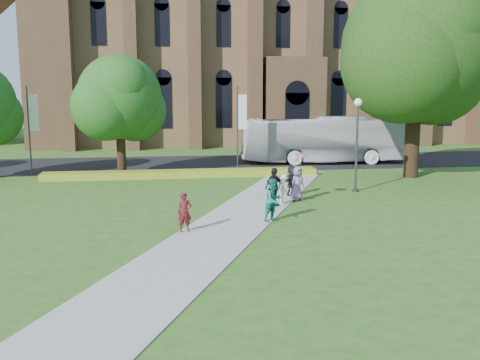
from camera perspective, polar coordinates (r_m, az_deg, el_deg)
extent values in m
plane|color=#27591A|center=(22.94, 0.15, -4.70)|extent=(160.00, 160.00, 0.00)
cube|color=black|center=(42.50, -3.85, 1.82)|extent=(160.00, 10.00, 0.02)
cube|color=#B2B2A8|center=(23.90, -0.21, -4.08)|extent=(15.58, 28.54, 0.04)
cube|color=gold|center=(35.63, -6.19, 0.67)|extent=(18.00, 1.40, 0.45)
cube|color=brown|center=(63.48, 3.81, 11.98)|extent=(52.00, 16.00, 17.00)
cube|color=brown|center=(56.35, -20.42, 13.80)|extent=(3.50, 3.50, 21.00)
cube|color=brown|center=(54.66, 5.77, 8.19)|extent=(6.00, 2.50, 9.00)
cylinder|color=#38383D|center=(30.65, 12.33, 3.20)|extent=(0.14, 0.14, 4.80)
sphere|color=white|center=(30.49, 12.50, 8.10)|extent=(0.44, 0.44, 0.44)
cylinder|color=#38383D|center=(30.97, 12.18, -1.08)|extent=(0.36, 0.36, 0.15)
cylinder|color=#332114|center=(36.88, 17.95, 5.37)|extent=(0.96, 0.96, 6.60)
sphere|color=#1B380F|center=(36.92, 18.36, 13.29)|extent=(9.60, 9.60, 9.60)
cylinder|color=#332114|center=(36.77, -12.57, 3.66)|extent=(0.60, 0.60, 4.12)
sphere|color=#1A4916|center=(36.61, -12.75, 8.63)|extent=(5.60, 5.60, 5.60)
cylinder|color=#38383D|center=(37.67, -0.27, 5.44)|extent=(0.10, 0.10, 6.00)
cube|color=white|center=(37.66, 0.26, 7.27)|extent=(0.60, 0.02, 2.40)
cylinder|color=#38383D|center=(38.30, -21.57, 4.86)|extent=(0.10, 0.10, 6.00)
cube|color=white|center=(38.16, -21.16, 6.67)|extent=(0.60, 0.02, 2.40)
imported|color=silver|center=(42.84, 8.94, 4.26)|extent=(13.33, 4.11, 3.65)
imported|color=#5A1419|center=(21.47, -5.93, -3.44)|extent=(0.63, 0.46, 1.59)
imported|color=#187A68|center=(23.14, 3.60, -2.14)|extent=(1.14, 1.07, 1.85)
imported|color=silver|center=(26.56, 4.59, -1.00)|extent=(0.99, 1.14, 1.54)
imported|color=black|center=(26.17, 3.61, -0.74)|extent=(1.18, 1.02, 1.90)
imported|color=gray|center=(27.78, 6.16, -0.37)|extent=(1.00, 0.88, 1.72)
imported|color=#232128|center=(29.04, 5.51, -0.05)|extent=(1.45, 1.32, 1.61)
imported|color=#D0939F|center=(27.75, 6.51, 2.07)|extent=(0.86, 0.86, 0.63)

